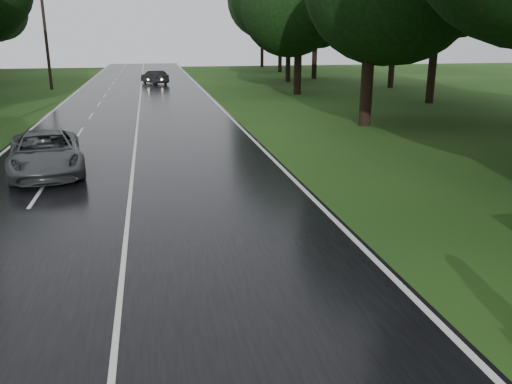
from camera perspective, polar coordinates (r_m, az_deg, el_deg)
ground at (r=10.64m, az=-14.82°, el=-12.49°), size 160.00×160.00×0.00m
road at (r=29.74m, az=-12.95°, el=6.61°), size 12.00×140.00×0.04m
lane_center at (r=29.74m, az=-12.95°, el=6.66°), size 0.12×140.00×0.01m
grey_car at (r=21.32m, az=-22.11°, el=4.03°), size 3.54×5.99×1.56m
far_car at (r=57.93m, az=-11.07°, el=12.27°), size 3.01×4.47×1.39m
utility_pole_far at (r=55.12m, az=-21.50°, el=10.44°), size 1.80×0.28×9.24m
tree_right_d at (r=31.43m, az=11.80°, el=7.18°), size 8.72×8.72×13.63m
tree_right_e at (r=47.37m, az=4.54°, el=10.65°), size 8.10×8.10×12.66m
tree_right_f at (r=59.70m, az=3.51°, el=11.96°), size 10.04×10.04×15.68m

